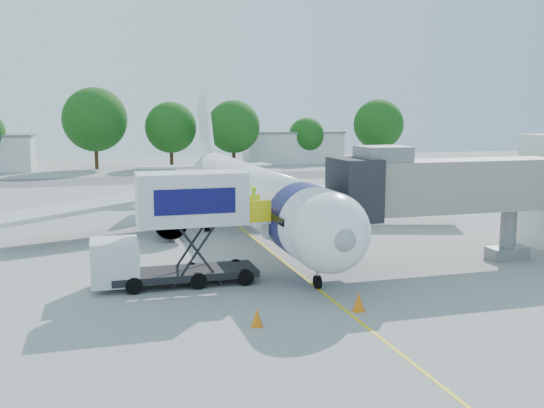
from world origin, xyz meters
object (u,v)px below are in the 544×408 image
object	(u,v)px
aircraft	(249,192)
catering_hiloader	(178,229)
jet_bridge	(440,187)
ground_tug	(461,316)

from	to	relation	value
aircraft	catering_hiloader	xyz separation A→B (m)	(-6.27, -11.12, -0.19)
jet_bridge	ground_tug	bearing A→B (deg)	-116.84
jet_bridge	ground_tug	size ratio (longest dim) A/B	3.49
jet_bridge	catering_hiloader	bearing A→B (deg)	-179.99
aircraft	ground_tug	world-z (taller)	aircraft
aircraft	ground_tug	bearing A→B (deg)	-81.72
aircraft	ground_tug	distance (m)	21.24
jet_bridge	aircraft	bearing A→B (deg)	125.70
ground_tug	aircraft	bearing A→B (deg)	79.21
jet_bridge	catering_hiloader	world-z (taller)	jet_bridge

